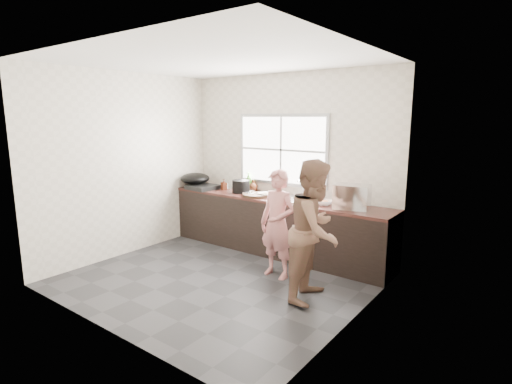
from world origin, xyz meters
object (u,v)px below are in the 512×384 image
Objects in this scene: burner at (203,187)px; person_side at (315,230)px; cutting_board at (256,195)px; dish_rack at (352,197)px; black_pot at (241,186)px; wok at (195,179)px; woman at (278,227)px; bottle_green at (249,181)px; bottle_brown_short at (253,186)px; bowl_held at (307,202)px; plate_food at (248,191)px; pot_lid_left at (224,188)px; pot_lid_right at (232,187)px; bowl_mince at (266,195)px; bowl_crabs at (324,203)px; bottle_brown_tall at (224,185)px; glass_jar at (226,186)px.

person_side is at bearing -18.96° from burner.
cutting_board is 0.94× the size of dish_rack.
black_pot is 0.56× the size of wok.
burner is (-2.60, 0.89, 0.09)m from person_side.
woman is 1.63m from bottle_green.
bottle_brown_short is at bearing 0.00° from bottle_green.
person_side reaches higher than bowl_held.
wok is (-0.95, -0.27, 0.15)m from plate_food.
pot_lid_left is at bearing -167.61° from bottle_green.
woman is 3.17× the size of cutting_board.
burner is at bearing -178.62° from cutting_board.
pot_lid_right is at bearing 180.00° from bottle_green.
cutting_board is 1.39× the size of bottle_green.
burner is at bearing -175.06° from bowl_mince.
bowl_held is 0.42× the size of burner.
bowl_crabs is at bearing 72.73° from woman.
bowl_held is 0.63× the size of bottle_green.
woman is 7.74× the size of bottle_brown_short.
bottle_green is at bearing 153.53° from bowl_mince.
black_pot is 0.25m from bottle_brown_short.
dish_rack is 1.58× the size of pot_lid_right.
bottle_brown_tall is (-0.35, -0.22, -0.06)m from bottle_green.
bottle_brown_short reaches higher than pot_lid_left.
woman is at bearing -27.96° from pot_lid_left.
woman is at bearing -37.77° from plate_food.
person_side is 9.44× the size of bottle_brown_short.
bottle_brown_tall is at bearing -147.41° from bottle_green.
black_pot is 2.83× the size of glass_jar.
person_side is at bearing -26.23° from pot_lid_left.
dish_rack is at bearing -9.76° from bottle_brown_short.
bowl_held is 0.89× the size of plate_food.
cutting_board is at bearing 50.68° from person_side.
pot_lid_left is 1.00× the size of pot_lid_right.
pot_lid_left is (-0.99, 0.17, -0.02)m from bowl_mince.
pot_lid_left is (-1.97, 0.17, -0.02)m from bowl_crabs.
cutting_board is at bearing -37.47° from plate_food.
black_pot is 0.62× the size of burner.
wok is at bearing 63.70° from person_side.
glass_jar is 0.38m from burner.
bottle_brown_tall is (-0.89, 0.05, 0.05)m from bowl_mince.
burner is (-1.22, -0.11, 0.00)m from bowl_mince.
cutting_board is at bearing 1.38° from burner.
cutting_board is 0.90m from pot_lid_left.
bowl_crabs is 1.49m from black_pot.
bowl_mince is 0.85× the size of black_pot.
person_side is 9.11× the size of bowl_crabs.
bottle_brown_short reaches higher than bowl_mince.
burner reaches higher than cutting_board.
bowl_mince is 0.77m from bowl_held.
bowl_crabs is 1.04× the size of bottle_brown_tall.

